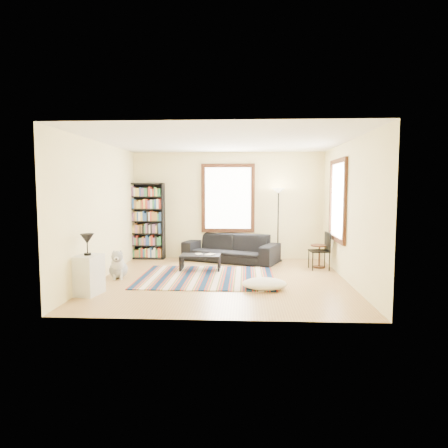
{
  "coord_description": "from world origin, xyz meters",
  "views": [
    {
      "loc": [
        0.45,
        -8.01,
        1.89
      ],
      "look_at": [
        0.0,
        0.5,
        1.1
      ],
      "focal_mm": 32.0,
      "sensor_mm": 36.0,
      "label": 1
    }
  ],
  "objects_px": {
    "coffee_table": "(200,262)",
    "floor_lamp": "(278,225)",
    "bookshelf": "(147,221)",
    "white_cabinet": "(88,275)",
    "side_table": "(319,256)",
    "sofa": "(231,248)",
    "floor_cushion": "(264,284)",
    "dog": "(118,264)",
    "folding_chair": "(319,251)"
  },
  "relations": [
    {
      "from": "bookshelf",
      "to": "side_table",
      "type": "relative_size",
      "value": 3.7
    },
    {
      "from": "sofa",
      "to": "floor_cushion",
      "type": "height_order",
      "value": "sofa"
    },
    {
      "from": "coffee_table",
      "to": "dog",
      "type": "relative_size",
      "value": 1.53
    },
    {
      "from": "floor_cushion",
      "to": "coffee_table",
      "type": "bearing_deg",
      "value": 130.19
    },
    {
      "from": "side_table",
      "to": "white_cabinet",
      "type": "distance_m",
      "value": 5.21
    },
    {
      "from": "sofa",
      "to": "floor_cushion",
      "type": "xyz_separation_m",
      "value": [
        0.73,
        -2.78,
        -0.24
      ]
    },
    {
      "from": "folding_chair",
      "to": "bookshelf",
      "type": "bearing_deg",
      "value": 159.07
    },
    {
      "from": "floor_lamp",
      "to": "white_cabinet",
      "type": "height_order",
      "value": "floor_lamp"
    },
    {
      "from": "sofa",
      "to": "coffee_table",
      "type": "bearing_deg",
      "value": -97.7
    },
    {
      "from": "sofa",
      "to": "side_table",
      "type": "relative_size",
      "value": 4.42
    },
    {
      "from": "bookshelf",
      "to": "folding_chair",
      "type": "relative_size",
      "value": 2.33
    },
    {
      "from": "coffee_table",
      "to": "floor_cushion",
      "type": "distance_m",
      "value": 2.13
    },
    {
      "from": "coffee_table",
      "to": "floor_lamp",
      "type": "xyz_separation_m",
      "value": [
        1.85,
        1.25,
        0.75
      ]
    },
    {
      "from": "sofa",
      "to": "floor_cushion",
      "type": "distance_m",
      "value": 2.88
    },
    {
      "from": "sofa",
      "to": "side_table",
      "type": "bearing_deg",
      "value": 3.87
    },
    {
      "from": "floor_cushion",
      "to": "folding_chair",
      "type": "relative_size",
      "value": 0.96
    },
    {
      "from": "bookshelf",
      "to": "white_cabinet",
      "type": "bearing_deg",
      "value": -92.9
    },
    {
      "from": "sofa",
      "to": "floor_cushion",
      "type": "relative_size",
      "value": 2.88
    },
    {
      "from": "bookshelf",
      "to": "floor_lamp",
      "type": "height_order",
      "value": "bookshelf"
    },
    {
      "from": "bookshelf",
      "to": "floor_cushion",
      "type": "xyz_separation_m",
      "value": [
        2.94,
        -3.05,
        -0.9
      ]
    },
    {
      "from": "side_table",
      "to": "folding_chair",
      "type": "distance_m",
      "value": 0.29
    },
    {
      "from": "dog",
      "to": "bookshelf",
      "type": "bearing_deg",
      "value": 76.58
    },
    {
      "from": "floor_lamp",
      "to": "folding_chair",
      "type": "distance_m",
      "value": 1.42
    },
    {
      "from": "bookshelf",
      "to": "folding_chair",
      "type": "height_order",
      "value": "bookshelf"
    },
    {
      "from": "sofa",
      "to": "side_table",
      "type": "height_order",
      "value": "sofa"
    },
    {
      "from": "dog",
      "to": "floor_cushion",
      "type": "bearing_deg",
      "value": -26.41
    },
    {
      "from": "bookshelf",
      "to": "dog",
      "type": "height_order",
      "value": "bookshelf"
    },
    {
      "from": "sofa",
      "to": "dog",
      "type": "height_order",
      "value": "sofa"
    },
    {
      "from": "bookshelf",
      "to": "coffee_table",
      "type": "relative_size",
      "value": 2.22
    },
    {
      "from": "coffee_table",
      "to": "dog",
      "type": "xyz_separation_m",
      "value": [
        -1.62,
        -0.85,
        0.11
      ]
    },
    {
      "from": "sofa",
      "to": "bookshelf",
      "type": "xyz_separation_m",
      "value": [
        -2.21,
        0.27,
        0.65
      ]
    },
    {
      "from": "floor_cushion",
      "to": "floor_lamp",
      "type": "relative_size",
      "value": 0.45
    },
    {
      "from": "white_cabinet",
      "to": "dog",
      "type": "height_order",
      "value": "white_cabinet"
    },
    {
      "from": "coffee_table",
      "to": "side_table",
      "type": "height_order",
      "value": "side_table"
    },
    {
      "from": "floor_cushion",
      "to": "folding_chair",
      "type": "xyz_separation_m",
      "value": [
        1.33,
        1.86,
        0.33
      ]
    },
    {
      "from": "coffee_table",
      "to": "floor_cushion",
      "type": "relative_size",
      "value": 1.09
    },
    {
      "from": "coffee_table",
      "to": "floor_lamp",
      "type": "bearing_deg",
      "value": 33.95
    },
    {
      "from": "side_table",
      "to": "white_cabinet",
      "type": "relative_size",
      "value": 0.77
    },
    {
      "from": "floor_cushion",
      "to": "floor_lamp",
      "type": "distance_m",
      "value": 3.03
    },
    {
      "from": "floor_cushion",
      "to": "white_cabinet",
      "type": "distance_m",
      "value": 3.17
    },
    {
      "from": "sofa",
      "to": "dog",
      "type": "xyz_separation_m",
      "value": [
        -2.27,
        -2.0,
        -0.05
      ]
    },
    {
      "from": "sofa",
      "to": "white_cabinet",
      "type": "distance_m",
      "value": 4.07
    },
    {
      "from": "floor_cushion",
      "to": "side_table",
      "type": "xyz_separation_m",
      "value": [
        1.38,
        2.1,
        0.17
      ]
    },
    {
      "from": "coffee_table",
      "to": "folding_chair",
      "type": "distance_m",
      "value": 2.73
    },
    {
      "from": "sofa",
      "to": "white_cabinet",
      "type": "height_order",
      "value": "white_cabinet"
    },
    {
      "from": "side_table",
      "to": "dog",
      "type": "distance_m",
      "value": 4.57
    },
    {
      "from": "floor_lamp",
      "to": "side_table",
      "type": "bearing_deg",
      "value": -40.7
    },
    {
      "from": "coffee_table",
      "to": "floor_lamp",
      "type": "height_order",
      "value": "floor_lamp"
    },
    {
      "from": "floor_cushion",
      "to": "white_cabinet",
      "type": "height_order",
      "value": "white_cabinet"
    },
    {
      "from": "bookshelf",
      "to": "floor_lamp",
      "type": "distance_m",
      "value": 3.42
    }
  ]
}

